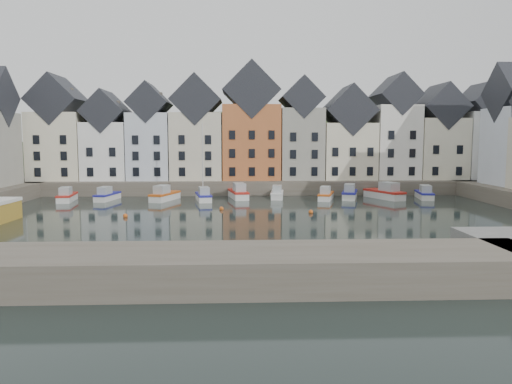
{
  "coord_description": "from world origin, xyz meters",
  "views": [
    {
      "loc": [
        -2.34,
        -49.53,
        8.32
      ],
      "look_at": [
        -0.06,
        6.0,
        2.3
      ],
      "focal_mm": 35.0,
      "sensor_mm": 36.0,
      "label": 1
    }
  ],
  "objects": [
    {
      "name": "boat_g",
      "position": [
        9.86,
        17.08,
        0.61
      ],
      "size": [
        3.11,
        5.6,
        2.06
      ],
      "rotation": [
        0.0,
        0.0,
        -0.29
      ],
      "color": "silver",
      "rests_on": "ground"
    },
    {
      "name": "near_wall",
      "position": [
        -10.0,
        -22.0,
        1.0
      ],
      "size": [
        50.0,
        6.0,
        2.0
      ],
      "primitive_type": "cube",
      "color": "brown",
      "rests_on": "ground"
    },
    {
      "name": "far_terrace",
      "position": [
        3.21,
        28.0,
        8.88
      ],
      "size": [
        72.37,
        8.16,
        17.78
      ],
      "color": "#EFE7C8",
      "rests_on": "far_quay"
    },
    {
      "name": "boat_f",
      "position": [
        3.4,
        18.92,
        0.61
      ],
      "size": [
        2.23,
        5.51,
        2.06
      ],
      "rotation": [
        0.0,
        0.0,
        -0.11
      ],
      "color": "silver",
      "rests_on": "ground"
    },
    {
      "name": "boat_i",
      "position": [
        18.21,
        17.79,
        0.77
      ],
      "size": [
        4.51,
        7.0,
        2.58
      ],
      "rotation": [
        0.0,
        0.0,
        0.4
      ],
      "color": "silver",
      "rests_on": "ground"
    },
    {
      "name": "boat_e",
      "position": [
        -1.97,
        19.04,
        0.72
      ],
      "size": [
        3.04,
        6.56,
        2.42
      ],
      "rotation": [
        0.0,
        0.0,
        0.18
      ],
      "color": "silver",
      "rests_on": "ground"
    },
    {
      "name": "mooring_buoys",
      "position": [
        -4.0,
        5.33,
        0.15
      ],
      "size": [
        20.5,
        5.5,
        0.5
      ],
      "color": "#C65317",
      "rests_on": "ground"
    },
    {
      "name": "boat_h",
      "position": [
        13.45,
        18.46,
        0.68
      ],
      "size": [
        3.41,
        6.21,
        2.28
      ],
      "rotation": [
        0.0,
        0.0,
        -0.28
      ],
      "color": "silver",
      "rests_on": "ground"
    },
    {
      "name": "hillside",
      "position": [
        0.02,
        56.0,
        -17.96
      ],
      "size": [
        153.6,
        70.4,
        64.0
      ],
      "color": "#203118",
      "rests_on": "ground"
    },
    {
      "name": "boat_b",
      "position": [
        -19.62,
        17.64,
        0.62
      ],
      "size": [
        2.58,
        5.62,
        2.08
      ],
      "rotation": [
        0.0,
        0.0,
        -0.17
      ],
      "color": "silver",
      "rests_on": "ground"
    },
    {
      "name": "ground",
      "position": [
        0.0,
        0.0,
        0.0
      ],
      "size": [
        260.0,
        260.0,
        0.0
      ],
      "primitive_type": "plane",
      "color": "black",
      "rests_on": "ground"
    },
    {
      "name": "boat_a",
      "position": [
        -24.62,
        16.73,
        0.64
      ],
      "size": [
        2.37,
        5.79,
        2.16
      ],
      "rotation": [
        0.0,
        0.0,
        0.11
      ],
      "color": "silver",
      "rests_on": "ground"
    },
    {
      "name": "far_quay",
      "position": [
        0.0,
        30.0,
        1.0
      ],
      "size": [
        90.0,
        16.0,
        2.0
      ],
      "primitive_type": "cube",
      "color": "brown",
      "rests_on": "ground"
    },
    {
      "name": "boat_c",
      "position": [
        -11.88,
        17.08,
        0.69
      ],
      "size": [
        3.7,
        6.32,
        2.32
      ],
      "rotation": [
        0.0,
        0.0,
        -0.32
      ],
      "color": "silver",
      "rests_on": "ground"
    },
    {
      "name": "boat_j",
      "position": [
        23.66,
        17.65,
        0.63
      ],
      "size": [
        2.65,
        5.75,
        2.13
      ],
      "rotation": [
        0.0,
        0.0,
        -0.17
      ],
      "color": "silver",
      "rests_on": "ground"
    },
    {
      "name": "boat_d",
      "position": [
        -6.61,
        16.46,
        0.69
      ],
      "size": [
        2.61,
        5.73,
        10.55
      ],
      "rotation": [
        0.0,
        0.0,
        0.17
      ],
      "color": "silver",
      "rests_on": "ground"
    }
  ]
}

